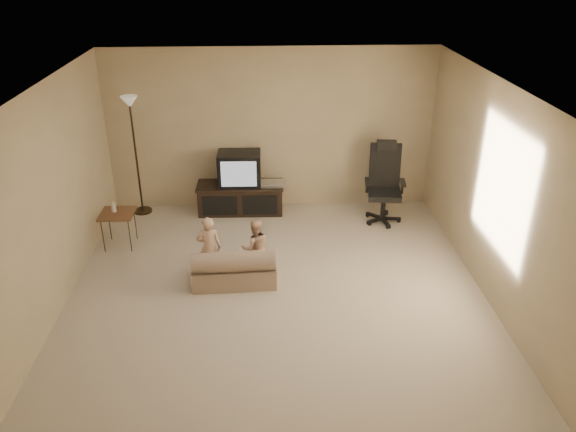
# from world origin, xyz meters

# --- Properties ---
(floor) EXTENTS (5.50, 5.50, 0.00)m
(floor) POSITION_xyz_m (0.00, 0.00, 0.00)
(floor) COLOR beige
(floor) RESTS_ON ground
(room_shell) EXTENTS (5.50, 5.50, 5.50)m
(room_shell) POSITION_xyz_m (0.00, 0.00, 1.52)
(room_shell) COLOR white
(room_shell) RESTS_ON floor
(tv_stand) EXTENTS (1.37, 0.52, 0.97)m
(tv_stand) POSITION_xyz_m (-0.49, 2.49, 0.40)
(tv_stand) COLOR black
(tv_stand) RESTS_ON floor
(office_chair) EXTENTS (0.63, 0.66, 1.22)m
(office_chair) POSITION_xyz_m (1.67, 2.10, 0.44)
(office_chair) COLOR black
(office_chair) RESTS_ON floor
(side_table) EXTENTS (0.46, 0.46, 0.68)m
(side_table) POSITION_xyz_m (-2.15, 1.46, 0.49)
(side_table) COLOR brown
(side_table) RESTS_ON floor
(floor_lamp) EXTENTS (0.29, 0.29, 1.84)m
(floor_lamp) POSITION_xyz_m (-2.05, 2.55, 1.34)
(floor_lamp) COLOR black
(floor_lamp) RESTS_ON floor
(child_sofa) EXTENTS (1.05, 0.62, 0.50)m
(child_sofa) POSITION_xyz_m (-0.52, 0.40, 0.20)
(child_sofa) COLOR tan
(child_sofa) RESTS_ON floor
(toddler_left) EXTENTS (0.32, 0.24, 0.84)m
(toddler_left) POSITION_xyz_m (-0.83, 0.57, 0.42)
(toddler_left) COLOR #DCAB89
(toddler_left) RESTS_ON floor
(toddler_right) EXTENTS (0.40, 0.28, 0.76)m
(toddler_right) POSITION_xyz_m (-0.26, 0.62, 0.38)
(toddler_right) COLOR #DCAB89
(toddler_right) RESTS_ON floor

